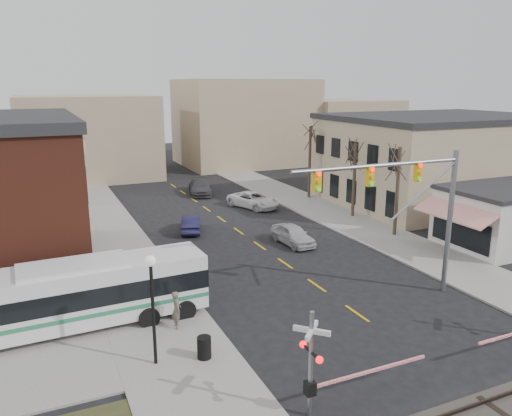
{
  "coord_description": "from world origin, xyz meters",
  "views": [
    {
      "loc": [
        -14.25,
        -17.22,
        11.4
      ],
      "look_at": [
        -1.34,
        11.65,
        3.5
      ],
      "focal_mm": 35.0,
      "sensor_mm": 36.0,
      "label": 1
    }
  ],
  "objects_px": {
    "rr_crossing_west": "(321,363)",
    "car_b": "(191,223)",
    "car_a": "(293,235)",
    "traffic_signal_mast": "(412,196)",
    "transit_bus": "(76,295)",
    "pedestrian_near": "(176,310)",
    "street_lamp": "(152,288)",
    "car_d": "(200,187)",
    "pedestrian_far": "(106,287)",
    "trash_bin": "(204,347)",
    "car_c": "(253,200)"
  },
  "relations": [
    {
      "from": "traffic_signal_mast",
      "to": "car_a",
      "type": "relative_size",
      "value": 2.35
    },
    {
      "from": "traffic_signal_mast",
      "to": "car_b",
      "type": "relative_size",
      "value": 2.46
    },
    {
      "from": "transit_bus",
      "to": "car_c",
      "type": "relative_size",
      "value": 2.34
    },
    {
      "from": "transit_bus",
      "to": "traffic_signal_mast",
      "type": "bearing_deg",
      "value": -12.32
    },
    {
      "from": "pedestrian_far",
      "to": "car_b",
      "type": "bearing_deg",
      "value": -13.08
    },
    {
      "from": "trash_bin",
      "to": "car_b",
      "type": "xyz_separation_m",
      "value": [
        5.05,
        18.53,
        0.07
      ]
    },
    {
      "from": "pedestrian_near",
      "to": "transit_bus",
      "type": "bearing_deg",
      "value": 66.65
    },
    {
      "from": "trash_bin",
      "to": "pedestrian_far",
      "type": "xyz_separation_m",
      "value": [
        -3.0,
        7.42,
        0.36
      ]
    },
    {
      "from": "rr_crossing_west",
      "to": "trash_bin",
      "type": "bearing_deg",
      "value": 118.02
    },
    {
      "from": "car_a",
      "to": "car_c",
      "type": "distance_m",
      "value": 11.47
    },
    {
      "from": "transit_bus",
      "to": "traffic_signal_mast",
      "type": "xyz_separation_m",
      "value": [
        16.51,
        -3.6,
        3.95
      ]
    },
    {
      "from": "transit_bus",
      "to": "car_b",
      "type": "relative_size",
      "value": 3.04
    },
    {
      "from": "trash_bin",
      "to": "car_d",
      "type": "relative_size",
      "value": 0.18
    },
    {
      "from": "rr_crossing_west",
      "to": "pedestrian_far",
      "type": "relative_size",
      "value": 3.35
    },
    {
      "from": "car_a",
      "to": "traffic_signal_mast",
      "type": "bearing_deg",
      "value": -88.27
    },
    {
      "from": "street_lamp",
      "to": "pedestrian_far",
      "type": "bearing_deg",
      "value": 98.29
    },
    {
      "from": "pedestrian_far",
      "to": "car_a",
      "type": "bearing_deg",
      "value": -47.43
    },
    {
      "from": "transit_bus",
      "to": "car_d",
      "type": "relative_size",
      "value": 2.28
    },
    {
      "from": "car_a",
      "to": "rr_crossing_west",
      "type": "bearing_deg",
      "value": -118.94
    },
    {
      "from": "transit_bus",
      "to": "car_d",
      "type": "bearing_deg",
      "value": 61.13
    },
    {
      "from": "rr_crossing_west",
      "to": "pedestrian_far",
      "type": "distance_m",
      "value": 13.67
    },
    {
      "from": "car_a",
      "to": "car_b",
      "type": "relative_size",
      "value": 1.05
    },
    {
      "from": "transit_bus",
      "to": "car_a",
      "type": "xyz_separation_m",
      "value": [
        15.48,
        7.34,
        -1.06
      ]
    },
    {
      "from": "traffic_signal_mast",
      "to": "car_a",
      "type": "bearing_deg",
      "value": 95.33
    },
    {
      "from": "pedestrian_near",
      "to": "pedestrian_far",
      "type": "relative_size",
      "value": 1.1
    },
    {
      "from": "street_lamp",
      "to": "trash_bin",
      "type": "bearing_deg",
      "value": -12.08
    },
    {
      "from": "street_lamp",
      "to": "car_c",
      "type": "height_order",
      "value": "street_lamp"
    },
    {
      "from": "car_b",
      "to": "street_lamp",
      "type": "bearing_deg",
      "value": 86.52
    },
    {
      "from": "street_lamp",
      "to": "car_a",
      "type": "height_order",
      "value": "street_lamp"
    },
    {
      "from": "traffic_signal_mast",
      "to": "car_c",
      "type": "xyz_separation_m",
      "value": [
        0.81,
        22.27,
        -5.01
      ]
    },
    {
      "from": "traffic_signal_mast",
      "to": "pedestrian_near",
      "type": "xyz_separation_m",
      "value": [
        -12.24,
        1.66,
        -4.7
      ]
    },
    {
      "from": "traffic_signal_mast",
      "to": "pedestrian_far",
      "type": "relative_size",
      "value": 5.98
    },
    {
      "from": "pedestrian_near",
      "to": "rr_crossing_west",
      "type": "bearing_deg",
      "value": -158.63
    },
    {
      "from": "traffic_signal_mast",
      "to": "car_b",
      "type": "bearing_deg",
      "value": 111.9
    },
    {
      "from": "transit_bus",
      "to": "car_c",
      "type": "xyz_separation_m",
      "value": [
        17.31,
        18.66,
        -1.05
      ]
    },
    {
      "from": "trash_bin",
      "to": "car_a",
      "type": "height_order",
      "value": "car_a"
    },
    {
      "from": "car_d",
      "to": "pedestrian_far",
      "type": "bearing_deg",
      "value": -104.88
    },
    {
      "from": "transit_bus",
      "to": "rr_crossing_west",
      "type": "xyz_separation_m",
      "value": [
        7.25,
        -10.05,
        0.18
      ]
    },
    {
      "from": "car_b",
      "to": "car_d",
      "type": "height_order",
      "value": "car_d"
    },
    {
      "from": "transit_bus",
      "to": "pedestrian_near",
      "type": "distance_m",
      "value": 4.75
    },
    {
      "from": "pedestrian_near",
      "to": "car_d",
      "type": "bearing_deg",
      "value": -18.79
    },
    {
      "from": "car_a",
      "to": "pedestrian_far",
      "type": "relative_size",
      "value": 2.54
    },
    {
      "from": "traffic_signal_mast",
      "to": "street_lamp",
      "type": "height_order",
      "value": "traffic_signal_mast"
    },
    {
      "from": "trash_bin",
      "to": "car_d",
      "type": "xyz_separation_m",
      "value": [
        9.97,
        31.5,
        0.19
      ]
    },
    {
      "from": "street_lamp",
      "to": "trash_bin",
      "type": "xyz_separation_m",
      "value": [
        1.98,
        -0.42,
        -2.86
      ]
    },
    {
      "from": "trash_bin",
      "to": "pedestrian_far",
      "type": "distance_m",
      "value": 8.01
    },
    {
      "from": "rr_crossing_west",
      "to": "car_b",
      "type": "distance_m",
      "value": 23.67
    },
    {
      "from": "street_lamp",
      "to": "car_d",
      "type": "relative_size",
      "value": 0.87
    },
    {
      "from": "traffic_signal_mast",
      "to": "trash_bin",
      "type": "relative_size",
      "value": 10.49
    },
    {
      "from": "car_b",
      "to": "rr_crossing_west",
      "type": "bearing_deg",
      "value": 101.92
    }
  ]
}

